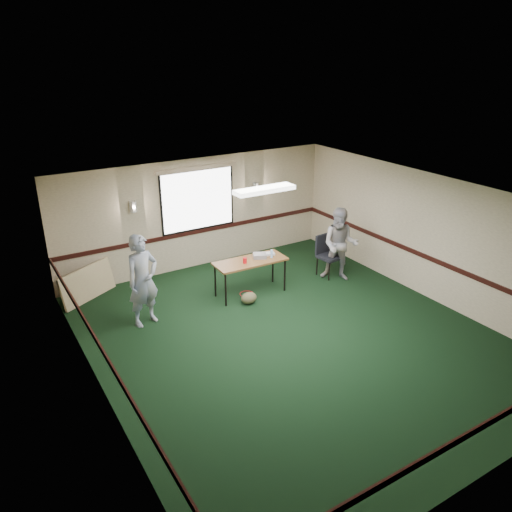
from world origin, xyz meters
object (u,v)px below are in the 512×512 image
person_right (340,245)px  projector (260,256)px  folding_table (250,263)px  conference_chair (327,252)px  person_left (143,280)px

person_right → projector: bearing=-148.9°
folding_table → conference_chair: conference_chair is taller
person_right → folding_table: bearing=-146.8°
conference_chair → person_right: (0.08, -0.36, 0.29)m
folding_table → conference_chair: 2.09m
conference_chair → folding_table: bearing=172.0°
projector → person_left: bearing=-153.8°
folding_table → person_right: size_ratio=0.93×
folding_table → person_left: 2.43m
conference_chair → person_right: size_ratio=0.57×
projector → conference_chair: bearing=22.7°
person_left → person_right: (4.58, -0.41, -0.06)m
person_right → conference_chair: bearing=146.3°
conference_chair → person_left: bearing=173.1°
folding_table → person_left: size_ratio=0.87×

